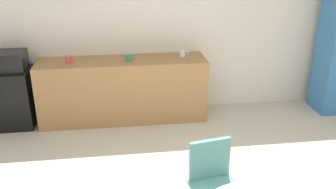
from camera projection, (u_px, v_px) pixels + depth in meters
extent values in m
cube|color=silver|center=(168.00, 25.00, 5.37)|extent=(6.00, 0.10, 2.60)
cube|color=#9E7042|center=(123.00, 90.00, 5.28)|extent=(2.37, 0.60, 0.90)
cube|color=black|center=(13.00, 98.00, 5.10)|extent=(0.54, 0.54, 0.82)
cube|color=black|center=(7.00, 61.00, 4.90)|extent=(0.48, 0.38, 0.26)
cube|color=teal|center=(210.00, 159.00, 3.21)|extent=(0.38, 0.10, 0.38)
cylinder|color=#338C59|center=(128.00, 58.00, 5.04)|extent=(0.08, 0.08, 0.09)
torus|color=#338C59|center=(132.00, 57.00, 5.04)|extent=(0.06, 0.01, 0.06)
cylinder|color=#D84C4C|center=(68.00, 59.00, 4.97)|extent=(0.08, 0.08, 0.09)
torus|color=#D84C4C|center=(73.00, 59.00, 4.98)|extent=(0.06, 0.01, 0.06)
cylinder|color=white|center=(183.00, 53.00, 5.26)|extent=(0.08, 0.08, 0.09)
torus|color=white|center=(186.00, 53.00, 5.26)|extent=(0.06, 0.01, 0.06)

